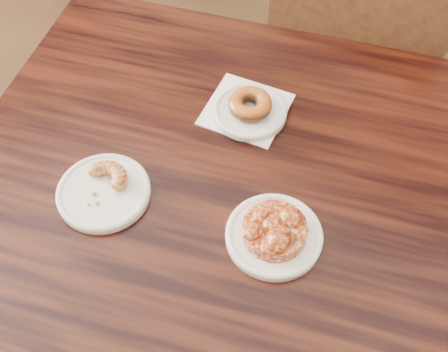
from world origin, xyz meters
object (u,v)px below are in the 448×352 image
at_px(chair_far, 370,51).
at_px(apple_fritter, 275,229).
at_px(cafe_table, 212,281).
at_px(glazed_donut, 250,104).
at_px(cruller_fragment, 102,186).

relative_size(chair_far, apple_fritter, 6.18).
xyz_separation_m(cafe_table, apple_fritter, (0.14, -0.04, 0.40)).
height_order(glazed_donut, apple_fritter, apple_fritter).
height_order(chair_far, cruller_fragment, chair_far).
bearing_deg(chair_far, glazed_donut, 88.91).
relative_size(cafe_table, cruller_fragment, 9.92).
height_order(chair_far, glazed_donut, chair_far).
xyz_separation_m(chair_far, apple_fritter, (-0.01, -0.88, 0.33)).
height_order(chair_far, apple_fritter, chair_far).
relative_size(cafe_table, apple_fritter, 6.55).
xyz_separation_m(cafe_table, chair_far, (0.15, 0.83, 0.08)).
bearing_deg(glazed_donut, apple_fritter, -60.16).
bearing_deg(apple_fritter, glazed_donut, 119.84).
height_order(cafe_table, cruller_fragment, cruller_fragment).
relative_size(glazed_donut, cruller_fragment, 0.89).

